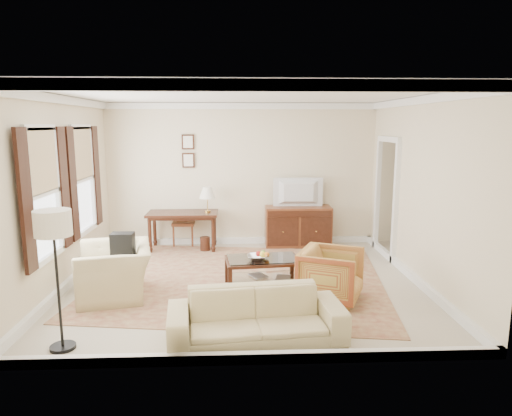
{
  "coord_description": "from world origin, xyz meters",
  "views": [
    {
      "loc": [
        -0.11,
        -6.87,
        2.47
      ],
      "look_at": [
        0.2,
        0.3,
        1.15
      ],
      "focal_mm": 32.0,
      "sensor_mm": 36.0,
      "label": 1
    }
  ],
  "objects": [
    {
      "name": "room_shell",
      "position": [
        0.0,
        0.0,
        2.47
      ],
      "size": [
        5.51,
        5.01,
        2.91
      ],
      "color": "beige",
      "rests_on": "ground"
    },
    {
      "name": "annex_bedroom",
      "position": [
        4.49,
        1.15,
        0.34
      ],
      "size": [
        3.0,
        2.7,
        2.9
      ],
      "color": "beige",
      "rests_on": "ground"
    },
    {
      "name": "window_front",
      "position": [
        -2.7,
        -0.7,
        1.55
      ],
      "size": [
        0.12,
        1.56,
        1.8
      ],
      "primitive_type": null,
      "color": "#CCB284",
      "rests_on": "room_shell"
    },
    {
      "name": "window_rear",
      "position": [
        -2.7,
        0.9,
        1.55
      ],
      "size": [
        0.12,
        1.56,
        1.8
      ],
      "primitive_type": null,
      "color": "#CCB284",
      "rests_on": "room_shell"
    },
    {
      "name": "doorway",
      "position": [
        2.71,
        1.5,
        1.08
      ],
      "size": [
        0.1,
        1.12,
        2.25
      ],
      "primitive_type": null,
      "color": "white",
      "rests_on": "room_shell"
    },
    {
      "name": "rug",
      "position": [
        -0.06,
        0.16,
        0.01
      ],
      "size": [
        4.96,
        4.42,
        0.01
      ],
      "primitive_type": "cube",
      "rotation": [
        0.0,
        0.0,
        -0.14
      ],
      "color": "brown",
      "rests_on": "room_shell"
    },
    {
      "name": "writing_desk",
      "position": [
        -1.18,
        2.05,
        0.64
      ],
      "size": [
        1.38,
        0.69,
        0.76
      ],
      "color": "#3C1C11",
      "rests_on": "room_shell"
    },
    {
      "name": "desk_chair",
      "position": [
        -1.21,
        2.4,
        0.53
      ],
      "size": [
        0.5,
        0.5,
        1.05
      ],
      "primitive_type": null,
      "rotation": [
        0.0,
        0.0,
        -0.11
      ],
      "color": "brown",
      "rests_on": "room_shell"
    },
    {
      "name": "desk_lamp",
      "position": [
        -0.69,
        2.05,
        1.01
      ],
      "size": [
        0.32,
        0.32,
        0.5
      ],
      "primitive_type": null,
      "color": "silver",
      "rests_on": "writing_desk"
    },
    {
      "name": "framed_prints",
      "position": [
        -1.08,
        2.47,
        1.94
      ],
      "size": [
        0.25,
        0.04,
        0.68
      ],
      "primitive_type": null,
      "color": "#3C1C11",
      "rests_on": "room_shell"
    },
    {
      "name": "sideboard",
      "position": [
        1.15,
        2.21,
        0.41
      ],
      "size": [
        1.33,
        0.51,
        0.82
      ],
      "primitive_type": "cube",
      "color": "brown",
      "rests_on": "room_shell"
    },
    {
      "name": "tv",
      "position": [
        1.15,
        2.19,
        1.3
      ],
      "size": [
        0.96,
        0.55,
        0.13
      ],
      "primitive_type": "imported",
      "rotation": [
        0.0,
        0.0,
        3.14
      ],
      "color": "black",
      "rests_on": "sideboard"
    },
    {
      "name": "coffee_table",
      "position": [
        0.28,
        -0.21,
        0.36
      ],
      "size": [
        1.17,
        0.76,
        0.47
      ],
      "rotation": [
        0.0,
        0.0,
        0.1
      ],
      "color": "#3C1C11",
      "rests_on": "room_shell"
    },
    {
      "name": "fruit_bowl",
      "position": [
        0.19,
        -0.3,
        0.52
      ],
      "size": [
        0.42,
        0.42,
        0.1
      ],
      "primitive_type": "imported",
      "color": "silver",
      "rests_on": "coffee_table"
    },
    {
      "name": "book_a",
      "position": [
        0.12,
        -0.24,
        0.18
      ],
      "size": [
        0.27,
        0.16,
        0.38
      ],
      "primitive_type": "imported",
      "rotation": [
        0.0,
        0.0,
        0.47
      ],
      "color": "brown",
      "rests_on": "coffee_table"
    },
    {
      "name": "book_b",
      "position": [
        0.48,
        -0.27,
        0.18
      ],
      "size": [
        0.28,
        0.09,
        0.38
      ],
      "primitive_type": "imported",
      "rotation": [
        0.0,
        0.0,
        -0.23
      ],
      "color": "brown",
      "rests_on": "coffee_table"
    },
    {
      "name": "striped_armchair",
      "position": [
        1.21,
        -0.78,
        0.42
      ],
      "size": [
        1.02,
        1.05,
        0.83
      ],
      "primitive_type": "imported",
      "rotation": [
        0.0,
        0.0,
        1.15
      ],
      "color": "#964120",
      "rests_on": "room_shell"
    },
    {
      "name": "club_armchair",
      "position": [
        -1.88,
        -0.46,
        0.5
      ],
      "size": [
        0.98,
        1.29,
        1.01
      ],
      "primitive_type": "imported",
      "rotation": [
        0.0,
        0.0,
        -1.35
      ],
      "color": "#CEBD8B",
      "rests_on": "room_shell"
    },
    {
      "name": "backpack",
      "position": [
        -1.76,
        -0.4,
        0.75
      ],
      "size": [
        0.35,
        0.39,
        0.4
      ],
      "primitive_type": "cube",
      "rotation": [
        0.0,
        0.0,
        -1.06
      ],
      "color": "black",
      "rests_on": "club_armchair"
    },
    {
      "name": "sofa",
      "position": [
        0.1,
        -1.94,
        0.39
      ],
      "size": [
        2.06,
        0.8,
        0.79
      ],
      "primitive_type": "imported",
      "rotation": [
        0.0,
        0.0,
        0.11
      ],
      "color": "#CEBD8B",
      "rests_on": "room_shell"
    },
    {
      "name": "floor_lamp",
      "position": [
        -2.06,
        -2.06,
        1.32
      ],
      "size": [
        0.39,
        0.39,
        1.58
      ],
      "color": "black",
      "rests_on": "room_shell"
    }
  ]
}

